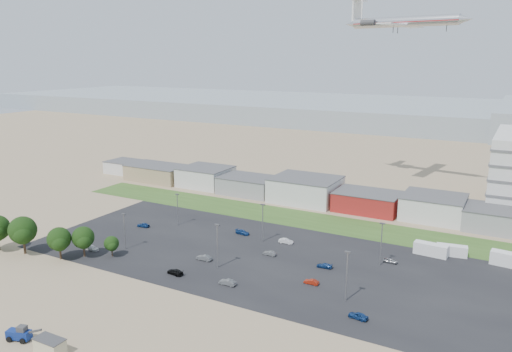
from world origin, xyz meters
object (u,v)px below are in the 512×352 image
Objects in this scene: parked_car_6 at (242,232)px; parked_car_10 at (92,248)px; parked_car_5 at (143,225)px; parked_car_3 at (175,272)px; parked_car_7 at (270,253)px; telehandler at (19,333)px; portable_shed at (50,346)px; parked_car_11 at (286,241)px; parked_car_8 at (391,261)px; parked_car_13 at (228,282)px; parked_car_4 at (204,258)px; parked_car_12 at (324,266)px; parked_car_2 at (358,316)px; airliner at (405,22)px; parked_car_1 at (311,282)px; box_trailer_a at (431,249)px.

parked_car_10 is (-27.96, -28.74, -0.02)m from parked_car_6.
parked_car_3 is at bearing 46.34° from parked_car_5.
telehandler is at bearing -19.73° from parked_car_7.
portable_shed is 1.32× the size of parked_car_10.
telehandler reaches higher than parked_car_6.
telehandler is 1.60× the size of parked_car_6.
telehandler is at bearing 178.60° from portable_shed.
parked_car_6 is at bearing -125.11° from parked_car_7.
parked_car_8 is at bearing -93.71° from parked_car_11.
parked_car_11 reaches higher than parked_car_10.
telehandler is at bearing 14.43° from parked_car_5.
parked_car_13 reaches higher than parked_car_10.
parked_car_8 is at bearing 110.28° from parked_car_7.
parked_car_4 is 1.06× the size of parked_car_12.
parked_car_6 is 1.24× the size of parked_car_7.
parked_car_3 reaches higher than parked_car_10.
parked_car_4 is 45.07m from parked_car_8.
parked_car_5 is 1.13× the size of parked_car_8.
telehandler reaches higher than parked_car_12.
portable_shed is at bearing 21.20° from parked_car_5.
portable_shed is 1.38× the size of parked_car_13.
parked_car_2 is at bearing 56.66° from parked_car_7.
parked_car_1 is (4.24, -90.98, -59.82)m from airliner.
airliner reaches higher than portable_shed.
parked_car_4 is 0.95× the size of parked_car_6.
parked_car_2 is at bearing 32.69° from parked_car_12.
parked_car_6 is 16.88m from parked_car_7.
parked_car_7 is (42.11, -1.35, -0.08)m from parked_car_5.
parked_car_7 is at bearing 177.84° from parked_car_13.
box_trailer_a reaches higher than parked_car_11.
parked_car_4 is at bearing 62.67° from telehandler.
telehandler is 1.72× the size of parked_car_13.
portable_shed is 1.44× the size of parked_car_5.
box_trailer_a reaches higher than telehandler.
parked_car_2 is (13.46, -9.53, 0.10)m from parked_car_1.
parked_car_5 is (-53.29, -79.48, -59.73)m from airliner.
airliner is at bearing 172.44° from parked_car_13.
parked_car_4 is (-41.52, 9.26, 0.01)m from parked_car_2.
telehandler is at bearing -122.61° from box_trailer_a.
portable_shed is at bearing 149.00° from parked_car_8.
telehandler is at bearing -46.60° from parked_car_2.
parked_car_8 is 0.85× the size of parked_car_11.
parked_car_5 is at bearing -115.42° from airliner.
telehandler reaches higher than parked_car_7.
box_trailer_a is at bearing 119.72° from parked_car_7.
parked_car_10 is at bearing 119.82° from parked_car_11.
parked_car_10 is at bearing -82.87° from parked_car_2.
airliner is at bearing 173.04° from parked_car_7.
parked_car_13 is at bearing -83.03° from parked_car_2.
box_trailer_a reaches higher than parked_car_2.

